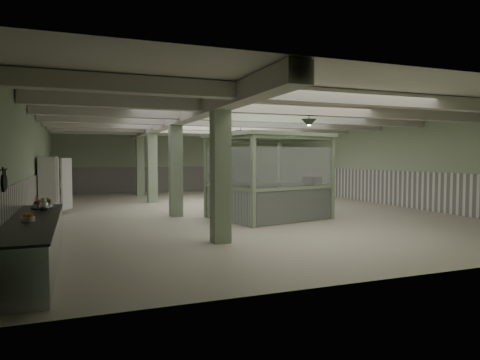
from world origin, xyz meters
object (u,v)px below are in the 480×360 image
object	(u,v)px
guard_booth	(268,162)
filing_cabinet	(312,196)
walkin_cooler	(50,188)
prep_counter	(32,243)

from	to	relation	value
guard_booth	filing_cabinet	distance (m)	2.16
guard_booth	filing_cabinet	xyz separation A→B (m)	(1.79, 0.17, -1.20)
filing_cabinet	walkin_cooler	bearing A→B (deg)	161.46
walkin_cooler	filing_cabinet	xyz separation A→B (m)	(8.74, -2.86, -0.30)
walkin_cooler	filing_cabinet	size ratio (longest dim) A/B	1.56
prep_counter	guard_booth	bearing A→B (deg)	32.58
prep_counter	filing_cabinet	world-z (taller)	filing_cabinet
prep_counter	walkin_cooler	xyz separation A→B (m)	(-0.08, 7.41, 0.53)
walkin_cooler	prep_counter	bearing A→B (deg)	-89.35
prep_counter	guard_booth	world-z (taller)	guard_booth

